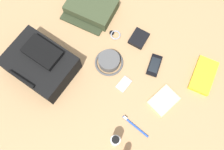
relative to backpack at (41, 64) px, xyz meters
The scene contains 12 objects.
ground_plane 0.40m from the backpack, 155.51° to the right, with size 2.64×2.02×0.02m, color tan.
backpack is the anchor object (origin of this frame).
toiletry_pouch 0.46m from the backpack, 92.24° to the right, with size 0.30×0.27×0.07m.
bucket_hat 0.37m from the backpack, 142.57° to the right, with size 0.16×0.16×0.06m.
toothpaste_tube 0.57m from the backpack, 167.55° to the left, with size 0.05×0.05×0.13m.
paperback_novel 0.90m from the backpack, 150.52° to the right, with size 0.14×0.22×0.03m.
cell_phone 0.63m from the backpack, 146.11° to the right, with size 0.09×0.14×0.01m.
media_player 0.47m from the backpack, 159.05° to the right, with size 0.06×0.09×0.01m.
wristwatch 0.46m from the backpack, 120.19° to the right, with size 0.07×0.06×0.01m.
toothbrush 0.60m from the backpack, behind, with size 0.17×0.03×0.02m.
wallet 0.58m from the backpack, 129.05° to the right, with size 0.09×0.11×0.02m, color black.
notepad 0.70m from the backpack, 163.30° to the right, with size 0.11×0.15×0.02m, color beige.
Camera 1 is at (-0.23, 0.37, 1.35)m, focal length 40.50 mm.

